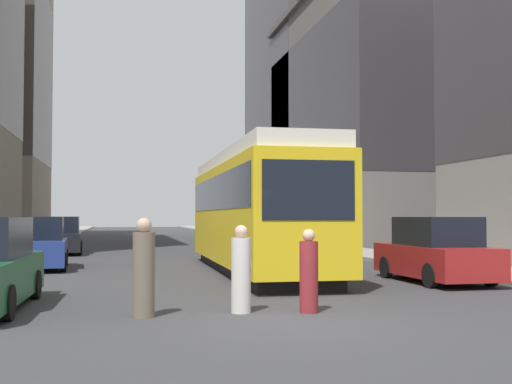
% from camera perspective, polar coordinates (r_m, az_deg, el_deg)
% --- Properties ---
extents(ground_plane, '(200.00, 200.00, 0.00)m').
position_cam_1_polar(ground_plane, '(11.17, 3.63, -11.65)').
color(ground_plane, '#38383A').
extents(sidewalk_left, '(2.88, 120.00, 0.15)m').
position_cam_1_polar(sidewalk_left, '(50.93, -18.28, -4.04)').
color(sidewalk_left, gray).
rests_on(sidewalk_left, ground).
extents(sidewalk_right, '(2.88, 120.00, 0.15)m').
position_cam_1_polar(sidewalk_right, '(51.91, 0.60, -4.11)').
color(sidewalk_right, gray).
rests_on(sidewalk_right, ground).
extents(streetcar, '(2.82, 13.16, 3.89)m').
position_cam_1_polar(streetcar, '(21.06, -0.13, -1.46)').
color(streetcar, black).
rests_on(streetcar, ground).
extents(transit_bus, '(2.89, 12.40, 3.45)m').
position_cam_1_polar(transit_bus, '(39.13, -0.02, -2.01)').
color(transit_bus, black).
rests_on(transit_bus, ground).
extents(parked_car_left_near, '(2.07, 4.34, 1.82)m').
position_cam_1_polar(parked_car_left_near, '(23.55, -18.75, -4.48)').
color(parked_car_left_near, black).
rests_on(parked_car_left_near, ground).
extents(parked_car_right_far, '(1.91, 4.41, 1.82)m').
position_cam_1_polar(parked_car_right_far, '(18.65, 15.67, -5.15)').
color(parked_car_right_far, black).
rests_on(parked_car_right_far, ground).
extents(parked_car_left_far, '(2.04, 4.91, 1.82)m').
position_cam_1_polar(parked_car_left_far, '(32.71, -16.88, -3.82)').
color(parked_car_left_far, black).
rests_on(parked_car_left_far, ground).
extents(pedestrian_crossing_near, '(0.36, 0.36, 1.59)m').
position_cam_1_polar(pedestrian_crossing_near, '(12.37, 4.72, -7.26)').
color(pedestrian_crossing_near, maroon).
rests_on(pedestrian_crossing_near, ground).
extents(pedestrian_crossing_far, '(0.41, 0.41, 1.81)m').
position_cam_1_polar(pedestrian_crossing_far, '(11.95, -9.96, -6.92)').
color(pedestrian_crossing_far, '#6B5B4C').
rests_on(pedestrian_crossing_far, ground).
extents(pedestrian_on_sidewalk, '(0.37, 0.37, 1.67)m').
position_cam_1_polar(pedestrian_on_sidewalk, '(12.30, -1.34, -7.12)').
color(pedestrian_on_sidewalk, beige).
rests_on(pedestrian_on_sidewalk, ground).
extents(building_right_midblock, '(14.03, 21.29, 17.83)m').
position_cam_1_polar(building_right_midblock, '(47.94, 12.23, 6.66)').
color(building_right_midblock, slate).
rests_on(building_right_midblock, ground).
extents(building_right_far, '(11.22, 18.20, 32.16)m').
position_cam_1_polar(building_right_far, '(61.19, 5.65, 11.80)').
color(building_right_far, gray).
rests_on(building_right_far, ground).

